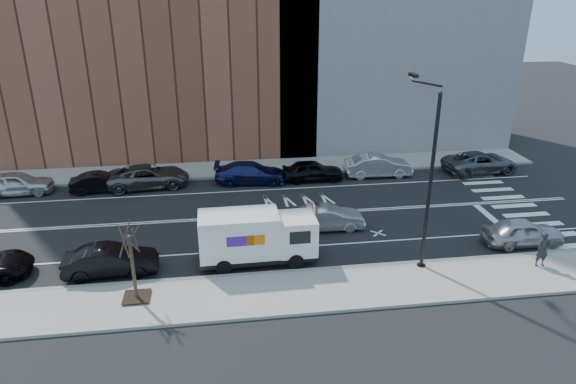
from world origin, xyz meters
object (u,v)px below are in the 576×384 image
object	(u,v)px
driving_sedan	(327,218)
far_parked_b	(101,182)
near_parked_front	(523,232)
far_parked_a	(16,183)
fedex_van	(256,237)
pedestrian	(543,249)

from	to	relation	value
driving_sedan	far_parked_b	bearing A→B (deg)	61.38
near_parked_front	far_parked_a	bearing A→B (deg)	69.55
far_parked_b	driving_sedan	bearing A→B (deg)	-125.32
far_parked_a	near_parked_front	xyz separation A→B (m)	(30.31, -11.56, -0.06)
fedex_van	far_parked_a	xyz separation A→B (m)	(-15.55, 11.48, -0.65)
far_parked_b	pedestrian	xyz separation A→B (m)	(24.19, -13.88, 0.41)
driving_sedan	pedestrian	size ratio (longest dim) A/B	2.35
pedestrian	far_parked_a	bearing A→B (deg)	153.53
far_parked_a	far_parked_b	size ratio (longest dim) A/B	1.16
far_parked_a	pedestrian	bearing A→B (deg)	-118.57
far_parked_a	near_parked_front	distance (m)	32.44
far_parked_b	driving_sedan	size ratio (longest dim) A/B	0.93
pedestrian	far_parked_b	bearing A→B (deg)	149.04
near_parked_front	far_parked_b	bearing A→B (deg)	65.82
far_parked_b	pedestrian	distance (m)	27.89
fedex_van	driving_sedan	size ratio (longest dim) A/B	1.40
fedex_van	near_parked_front	xyz separation A→B (m)	(14.77, -0.08, -0.71)
far_parked_b	fedex_van	bearing A→B (deg)	-144.78
fedex_van	pedestrian	bearing A→B (deg)	-11.26
fedex_van	pedestrian	world-z (taller)	fedex_van
driving_sedan	pedestrian	world-z (taller)	pedestrian
far_parked_b	pedestrian	world-z (taller)	pedestrian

